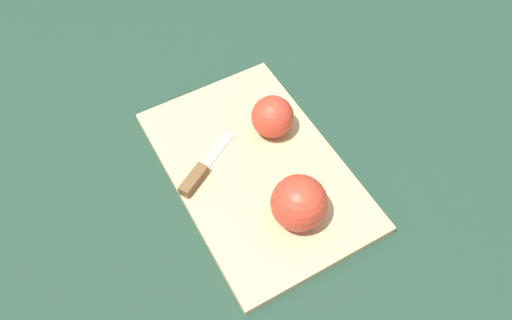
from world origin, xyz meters
name	(u,v)px	position (x,y,z in m)	size (l,w,h in m)	color
ground_plane	(256,172)	(0.00, 0.00, 0.00)	(4.00, 4.00, 0.00)	#1E3828
cutting_board	(256,170)	(0.00, 0.00, 0.01)	(0.44, 0.34, 0.02)	tan
apple_half_left	(299,203)	(-0.11, -0.03, 0.06)	(0.08, 0.08, 0.08)	red
apple_half_right	(273,117)	(0.06, -0.05, 0.05)	(0.07, 0.07, 0.07)	red
knife	(197,175)	(0.01, 0.10, 0.02)	(0.10, 0.11, 0.02)	silver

